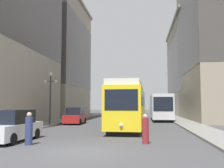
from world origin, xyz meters
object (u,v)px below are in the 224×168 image
transit_bus (160,106)px  parked_car_left_mid (13,127)px  pedestrian_crossing_near (145,130)px  streetcar (129,105)px  pedestrian_crossing_far (29,130)px  lamp_post_left_near (50,90)px  parked_car_left_near (75,116)px

transit_bus → parked_car_left_mid: 24.53m
pedestrian_crossing_near → parked_car_left_mid: bearing=95.1°
streetcar → parked_car_left_mid: 10.90m
parked_car_left_mid → pedestrian_crossing_near: (7.70, -0.08, -0.10)m
parked_car_left_mid → streetcar: bearing=56.4°
transit_bus → pedestrian_crossing_far: size_ratio=7.00×
transit_bus → parked_car_left_mid: (-9.94, -22.40, -1.10)m
parked_car_left_mid → pedestrian_crossing_far: 2.00m
lamp_post_left_near → parked_car_left_near: bearing=55.8°
parked_car_left_mid → pedestrian_crossing_near: parked_car_left_mid is taller
streetcar → pedestrian_crossing_near: size_ratio=7.99×
parked_car_left_near → pedestrian_crossing_far: bearing=-86.6°
lamp_post_left_near → pedestrian_crossing_near: bearing=-49.3°
transit_bus → pedestrian_crossing_far: transit_bus is taller
streetcar → parked_car_left_mid: streetcar is taller
transit_bus → parked_car_left_near: (-9.94, -8.53, -1.10)m
pedestrian_crossing_near → pedestrian_crossing_far: 6.24m
streetcar → transit_bus: size_ratio=1.07×
parked_car_left_near → parked_car_left_mid: same height
transit_bus → parked_car_left_near: size_ratio=2.69×
pedestrian_crossing_far → transit_bus: bearing=-138.3°
streetcar → parked_car_left_mid: bearing=-124.3°
transit_bus → pedestrian_crossing_near: bearing=-95.5°
parked_car_left_mid → lamp_post_left_near: 11.58m
transit_bus → lamp_post_left_near: size_ratio=2.26×
transit_bus → pedestrian_crossing_near: size_ratio=7.50×
pedestrian_crossing_near → parked_car_left_near: bearing=34.6°
streetcar → parked_car_left_near: bearing=142.5°
streetcar → lamp_post_left_near: lamp_post_left_near is taller
parked_car_left_mid → lamp_post_left_near: size_ratio=0.86×
pedestrian_crossing_near → pedestrian_crossing_far: size_ratio=0.93×
streetcar → lamp_post_left_near: 8.64m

